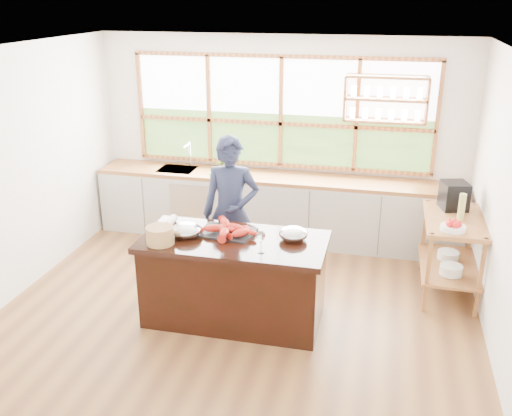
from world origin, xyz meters
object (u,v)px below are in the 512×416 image
(cook, at_px, (231,213))
(espresso_machine, at_px, (454,196))
(wicker_basket, at_px, (160,235))
(island, at_px, (234,279))

(cook, distance_m, espresso_machine, 2.52)
(cook, height_order, wicker_basket, cook)
(espresso_machine, xyz_separation_m, wicker_basket, (-2.86, -1.66, -0.07))
(island, bearing_deg, cook, 107.48)
(cook, bearing_deg, wicker_basket, -121.86)
(wicker_basket, bearing_deg, espresso_machine, 30.19)
(island, xyz_separation_m, espresso_machine, (2.19, 1.40, 0.60))
(island, height_order, cook, cook)
(espresso_machine, height_order, wicker_basket, espresso_machine)
(cook, bearing_deg, island, -81.43)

